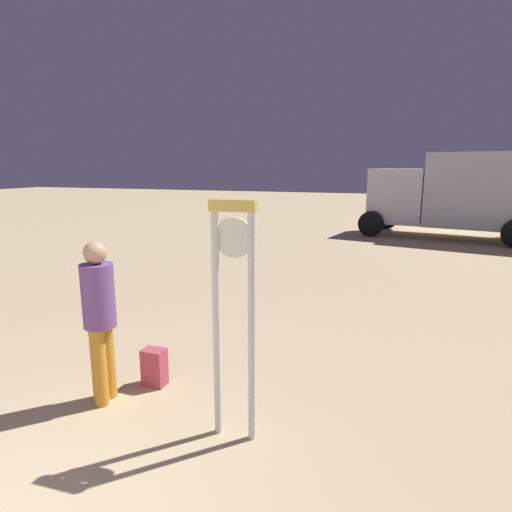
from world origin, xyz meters
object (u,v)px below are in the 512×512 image
at_px(box_truck_near, 472,193).
at_px(person_near_clock, 100,314).
at_px(standing_clock, 234,300).
at_px(backpack, 155,367).

bearing_deg(box_truck_near, person_near_clock, -110.95).
height_order(standing_clock, backpack, standing_clock).
height_order(standing_clock, person_near_clock, standing_clock).
relative_size(backpack, box_truck_near, 0.06).
distance_m(person_near_clock, backpack, 0.96).
bearing_deg(backpack, box_truck_near, 69.57).
distance_m(standing_clock, backpack, 1.78).
distance_m(standing_clock, box_truck_near, 13.57).
relative_size(person_near_clock, box_truck_near, 0.26).
xyz_separation_m(standing_clock, box_truck_near, (3.42, 13.13, 0.27)).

